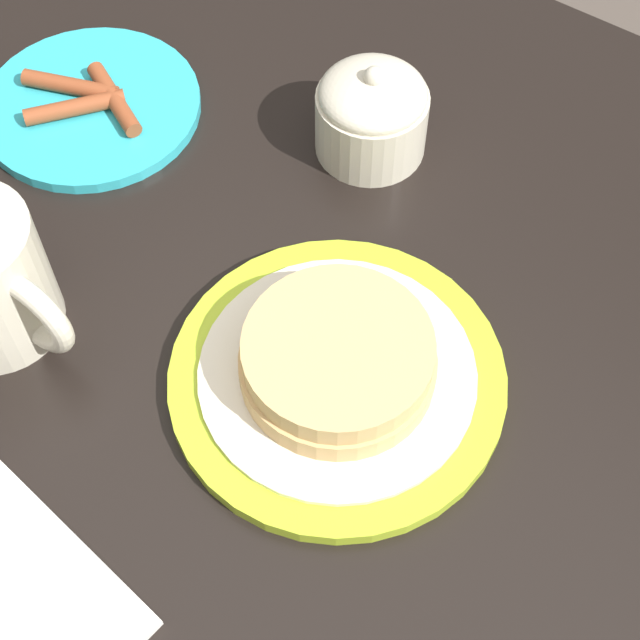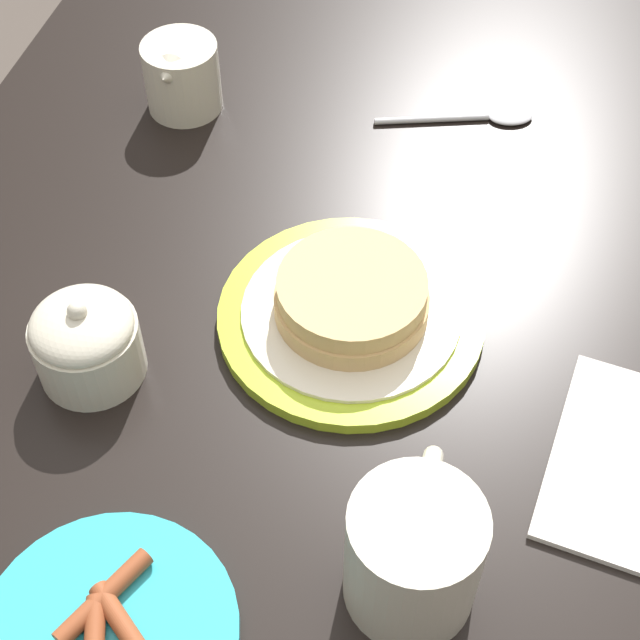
{
  "view_description": "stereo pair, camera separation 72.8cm",
  "coord_description": "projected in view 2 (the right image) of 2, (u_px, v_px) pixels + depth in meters",
  "views": [
    {
      "loc": [
        0.15,
        -0.25,
        1.34
      ],
      "look_at": [
        -0.06,
        0.05,
        0.78
      ],
      "focal_mm": 55.0,
      "sensor_mm": 36.0,
      "label": 1
    },
    {
      "loc": [
        -0.55,
        -0.07,
        1.41
      ],
      "look_at": [
        -0.06,
        0.05,
        0.78
      ],
      "focal_mm": 55.0,
      "sensor_mm": 36.0,
      "label": 2
    }
  ],
  "objects": [
    {
      "name": "side_plate_bacon",
      "position": [
        108.0,
        633.0,
        0.67
      ],
      "size": [
        0.18,
        0.18,
        0.02
      ],
      "color": "#2DADBC",
      "rests_on": "dining_table"
    },
    {
      "name": "sugar_bowl",
      "position": [
        86.0,
        341.0,
        0.79
      ],
      "size": [
        0.09,
        0.09,
        0.08
      ],
      "color": "beige",
      "rests_on": "dining_table"
    },
    {
      "name": "dining_table",
      "position": [
        385.0,
        375.0,
        0.95
      ],
      "size": [
        1.54,
        0.95,
        0.75
      ],
      "color": "black",
      "rests_on": "ground_plane"
    },
    {
      "name": "ground_plane",
      "position": [
        362.0,
        630.0,
        1.44
      ],
      "size": [
        8.0,
        8.0,
        0.0
      ],
      "primitive_type": "plane",
      "color": "#51473F"
    },
    {
      "name": "spoon",
      "position": [
        484.0,
        117.0,
        1.02
      ],
      "size": [
        0.07,
        0.16,
        0.01
      ],
      "color": "silver",
      "rests_on": "dining_table"
    },
    {
      "name": "creamer_pitcher",
      "position": [
        182.0,
        75.0,
        1.01
      ],
      "size": [
        0.11,
        0.08,
        0.08
      ],
      "color": "beige",
      "rests_on": "dining_table"
    },
    {
      "name": "pancake_plate",
      "position": [
        351.0,
        307.0,
        0.84
      ],
      "size": [
        0.23,
        0.23,
        0.05
      ],
      "color": "#AAC628",
      "rests_on": "dining_table"
    },
    {
      "name": "coffee_mug",
      "position": [
        414.0,
        550.0,
        0.66
      ],
      "size": [
        0.13,
        0.09,
        0.1
      ],
      "color": "beige",
      "rests_on": "dining_table"
    }
  ]
}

